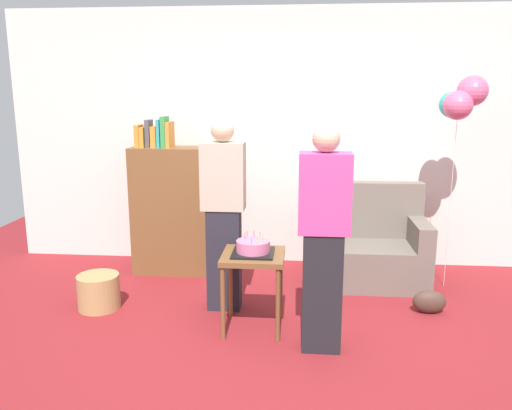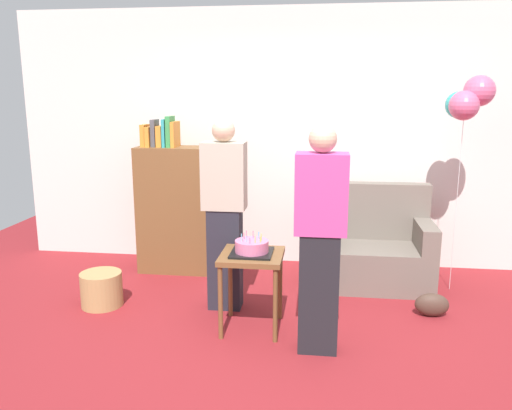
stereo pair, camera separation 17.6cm
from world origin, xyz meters
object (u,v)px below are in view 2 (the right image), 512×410
object	(u,v)px
handbag	(432,305)
balloon_bunch	(469,100)
couch	(372,249)
side_table	(252,265)
person_holding_cake	(320,240)
bookshelf	(177,207)
birthday_cake	(252,247)
person_blowing_candles	(225,214)
wicker_basket	(102,289)

from	to	relation	value
handbag	balloon_bunch	distance (m)	1.82
couch	side_table	xyz separation A→B (m)	(-1.03, -1.16, 0.18)
couch	handbag	bearing A→B (deg)	-59.47
balloon_bunch	side_table	bearing A→B (deg)	-149.50
person_holding_cake	bookshelf	bearing A→B (deg)	-27.10
birthday_cake	person_blowing_candles	distance (m)	0.51
birthday_cake	handbag	world-z (taller)	birthday_cake
person_holding_cake	birthday_cake	bearing A→B (deg)	-9.35
birthday_cake	balloon_bunch	xyz separation A→B (m)	(1.78, 1.05, 1.10)
handbag	wicker_basket	bearing A→B (deg)	-177.06
bookshelf	person_blowing_candles	bearing A→B (deg)	-52.84
couch	birthday_cake	size ratio (longest dim) A/B	3.44
side_table	birthday_cake	xyz separation A→B (m)	(-0.00, 0.00, 0.15)
handbag	side_table	bearing A→B (deg)	-164.08
couch	side_table	distance (m)	1.56
person_holding_cake	balloon_bunch	distance (m)	2.06
birthday_cake	wicker_basket	bearing A→B (deg)	168.79
side_table	birthday_cake	distance (m)	0.15
side_table	person_holding_cake	size ratio (longest dim) A/B	0.38
couch	person_blowing_candles	bearing A→B (deg)	-149.69
bookshelf	handbag	world-z (taller)	bookshelf
wicker_basket	balloon_bunch	xyz separation A→B (m)	(3.15, 0.78, 1.62)
wicker_basket	couch	bearing A→B (deg)	20.23
person_blowing_candles	balloon_bunch	xyz separation A→B (m)	(2.06, 0.66, 0.94)
person_holding_cake	balloon_bunch	world-z (taller)	balloon_bunch
bookshelf	side_table	xyz separation A→B (m)	(0.95, -1.27, -0.16)
birthday_cake	balloon_bunch	size ratio (longest dim) A/B	0.16
birthday_cake	person_holding_cake	xyz separation A→B (m)	(0.52, -0.29, 0.16)
wicker_basket	handbag	bearing A→B (deg)	2.94
couch	wicker_basket	size ratio (longest dim) A/B	3.06
bookshelf	wicker_basket	distance (m)	1.20
couch	person_holding_cake	size ratio (longest dim) A/B	0.67
bookshelf	person_blowing_candles	world-z (taller)	person_blowing_candles
side_table	person_blowing_candles	world-z (taller)	person_blowing_candles
wicker_basket	side_table	bearing A→B (deg)	-11.21
couch	bookshelf	world-z (taller)	bookshelf
person_blowing_candles	balloon_bunch	distance (m)	2.36
bookshelf	side_table	bearing A→B (deg)	-53.06
wicker_basket	person_holding_cake	bearing A→B (deg)	-16.43
person_blowing_candles	person_holding_cake	distance (m)	1.05
bookshelf	side_table	world-z (taller)	bookshelf
person_blowing_candles	balloon_bunch	world-z (taller)	balloon_bunch
side_table	balloon_bunch	bearing A→B (deg)	30.50
couch	wicker_basket	bearing A→B (deg)	-159.77
birthday_cake	wicker_basket	distance (m)	1.49
bookshelf	birthday_cake	distance (m)	1.59
birthday_cake	balloon_bunch	world-z (taller)	balloon_bunch
handbag	person_holding_cake	bearing A→B (deg)	-143.20
person_holding_cake	balloon_bunch	size ratio (longest dim) A/B	0.82
person_blowing_candles	handbag	world-z (taller)	person_blowing_candles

